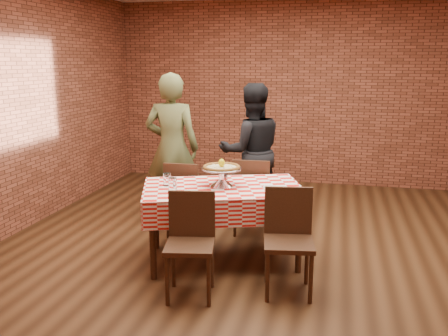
{
  "coord_description": "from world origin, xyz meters",
  "views": [
    {
      "loc": [
        0.82,
        -4.72,
        1.95
      ],
      "look_at": [
        -0.26,
        -0.24,
        0.92
      ],
      "focal_mm": 38.29,
      "sensor_mm": 36.0,
      "label": 1
    }
  ],
  "objects_px": {
    "chair_near_right": "(289,244)",
    "diner_black": "(251,151)",
    "pizza": "(222,168)",
    "chair_near_left": "(190,247)",
    "chair_far_right": "(253,195)",
    "pizza_stand": "(222,177)",
    "water_glass_right": "(167,179)",
    "condiment_caddy": "(223,174)",
    "chair_far_left": "(186,198)",
    "water_glass_left": "(173,184)",
    "table": "(223,224)",
    "diner_olive": "(172,148)"
  },
  "relations": [
    {
      "from": "water_glass_left",
      "to": "water_glass_right",
      "type": "distance_m",
      "value": 0.21
    },
    {
      "from": "water_glass_left",
      "to": "chair_near_right",
      "type": "distance_m",
      "value": 1.23
    },
    {
      "from": "table",
      "to": "water_glass_right",
      "type": "distance_m",
      "value": 0.7
    },
    {
      "from": "condiment_caddy",
      "to": "pizza",
      "type": "bearing_deg",
      "value": -88.44
    },
    {
      "from": "chair_far_left",
      "to": "pizza",
      "type": "bearing_deg",
      "value": 132.51
    },
    {
      "from": "pizza_stand",
      "to": "chair_near_right",
      "type": "bearing_deg",
      "value": -38.59
    },
    {
      "from": "water_glass_left",
      "to": "chair_near_right",
      "type": "bearing_deg",
      "value": -14.77
    },
    {
      "from": "table",
      "to": "condiment_caddy",
      "type": "bearing_deg",
      "value": 102.83
    },
    {
      "from": "chair_near_right",
      "to": "chair_near_left",
      "type": "bearing_deg",
      "value": -171.32
    },
    {
      "from": "diner_black",
      "to": "chair_far_left",
      "type": "bearing_deg",
      "value": 30.79
    },
    {
      "from": "chair_far_left",
      "to": "condiment_caddy",
      "type": "bearing_deg",
      "value": 146.21
    },
    {
      "from": "water_glass_left",
      "to": "condiment_caddy",
      "type": "relative_size",
      "value": 0.98
    },
    {
      "from": "table",
      "to": "water_glass_left",
      "type": "bearing_deg",
      "value": -148.56
    },
    {
      "from": "water_glass_left",
      "to": "diner_black",
      "type": "height_order",
      "value": "diner_black"
    },
    {
      "from": "pizza_stand",
      "to": "diner_black",
      "type": "bearing_deg",
      "value": 88.33
    },
    {
      "from": "pizza_stand",
      "to": "chair_near_left",
      "type": "bearing_deg",
      "value": -94.69
    },
    {
      "from": "table",
      "to": "chair_near_left",
      "type": "height_order",
      "value": "chair_near_left"
    },
    {
      "from": "water_glass_right",
      "to": "chair_near_left",
      "type": "distance_m",
      "value": 0.93
    },
    {
      "from": "chair_near_right",
      "to": "chair_far_right",
      "type": "distance_m",
      "value": 1.5
    },
    {
      "from": "table",
      "to": "chair_far_left",
      "type": "relative_size",
      "value": 1.74
    },
    {
      "from": "chair_near_left",
      "to": "diner_black",
      "type": "xyz_separation_m",
      "value": [
        0.11,
        2.24,
        0.41
      ]
    },
    {
      "from": "table",
      "to": "water_glass_left",
      "type": "xyz_separation_m",
      "value": [
        -0.42,
        -0.26,
        0.44
      ]
    },
    {
      "from": "water_glass_left",
      "to": "diner_black",
      "type": "xyz_separation_m",
      "value": [
        0.45,
        1.68,
        0.03
      ]
    },
    {
      "from": "water_glass_left",
      "to": "chair_far_right",
      "type": "distance_m",
      "value": 1.29
    },
    {
      "from": "pizza_stand",
      "to": "water_glass_right",
      "type": "relative_size",
      "value": 3.23
    },
    {
      "from": "table",
      "to": "condiment_caddy",
      "type": "height_order",
      "value": "condiment_caddy"
    },
    {
      "from": "chair_near_left",
      "to": "diner_black",
      "type": "relative_size",
      "value": 0.52
    },
    {
      "from": "chair_near_left",
      "to": "chair_far_left",
      "type": "distance_m",
      "value": 1.5
    },
    {
      "from": "water_glass_right",
      "to": "chair_near_right",
      "type": "distance_m",
      "value": 1.38
    },
    {
      "from": "condiment_caddy",
      "to": "water_glass_right",
      "type": "bearing_deg",
      "value": -150.89
    },
    {
      "from": "diner_olive",
      "to": "chair_far_right",
      "type": "bearing_deg",
      "value": 162.84
    },
    {
      "from": "water_glass_right",
      "to": "chair_far_right",
      "type": "bearing_deg",
      "value": 53.46
    },
    {
      "from": "condiment_caddy",
      "to": "diner_olive",
      "type": "relative_size",
      "value": 0.07
    },
    {
      "from": "condiment_caddy",
      "to": "diner_olive",
      "type": "bearing_deg",
      "value": 127.97
    },
    {
      "from": "table",
      "to": "chair_far_left",
      "type": "xyz_separation_m",
      "value": [
        -0.58,
        0.6,
        0.06
      ]
    },
    {
      "from": "chair_near_right",
      "to": "diner_black",
      "type": "bearing_deg",
      "value": 99.88
    },
    {
      "from": "pizza",
      "to": "chair_far_left",
      "type": "xyz_separation_m",
      "value": [
        -0.56,
        0.58,
        -0.51
      ]
    },
    {
      "from": "pizza",
      "to": "chair_near_left",
      "type": "height_order",
      "value": "pizza"
    },
    {
      "from": "chair_near_right",
      "to": "diner_olive",
      "type": "relative_size",
      "value": 0.49
    },
    {
      "from": "table",
      "to": "chair_near_right",
      "type": "xyz_separation_m",
      "value": [
        0.71,
        -0.56,
        0.07
      ]
    },
    {
      "from": "pizza",
      "to": "chair_near_right",
      "type": "bearing_deg",
      "value": -38.59
    },
    {
      "from": "pizza_stand",
      "to": "diner_black",
      "type": "relative_size",
      "value": 0.24
    },
    {
      "from": "water_glass_left",
      "to": "chair_near_right",
      "type": "xyz_separation_m",
      "value": [
        1.13,
        -0.3,
        -0.37
      ]
    },
    {
      "from": "table",
      "to": "chair_near_left",
      "type": "distance_m",
      "value": 0.82
    },
    {
      "from": "chair_far_right",
      "to": "diner_black",
      "type": "xyz_separation_m",
      "value": [
        -0.13,
        0.58,
        0.4
      ]
    },
    {
      "from": "diner_olive",
      "to": "chair_far_left",
      "type": "bearing_deg",
      "value": 119.73
    },
    {
      "from": "pizza",
      "to": "condiment_caddy",
      "type": "bearing_deg",
      "value": 99.94
    },
    {
      "from": "condiment_caddy",
      "to": "chair_near_right",
      "type": "xyz_separation_m",
      "value": [
        0.77,
        -0.83,
        -0.37
      ]
    },
    {
      "from": "water_glass_left",
      "to": "chair_far_right",
      "type": "xyz_separation_m",
      "value": [
        0.57,
        1.1,
        -0.37
      ]
    },
    {
      "from": "pizza_stand",
      "to": "diner_black",
      "type": "xyz_separation_m",
      "value": [
        0.04,
        1.4,
        -0.0
      ]
    }
  ]
}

